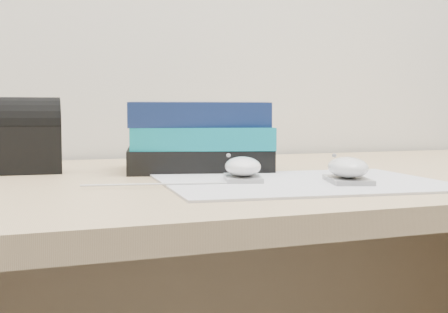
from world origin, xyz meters
name	(u,v)px	position (x,y,z in m)	size (l,w,h in m)	color
desk	(229,304)	(0.00, 1.64, 0.50)	(1.60, 0.80, 0.73)	tan
mousepad	(302,182)	(0.02, 1.42, 0.73)	(0.39, 0.30, 0.00)	#A09FA7
mouse_rear	(243,168)	(-0.05, 1.46, 0.75)	(0.08, 0.10, 0.04)	#A2A2A4
mouse_front	(348,170)	(0.07, 1.38, 0.75)	(0.08, 0.11, 0.04)	gray
usb_cable	(162,184)	(-0.18, 1.44, 0.73)	(0.00, 0.00, 0.21)	silver
book_stack	(198,137)	(-0.05, 1.66, 0.79)	(0.28, 0.25, 0.12)	black
pouch	(19,136)	(-0.34, 1.73, 0.79)	(0.14, 0.10, 0.12)	black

